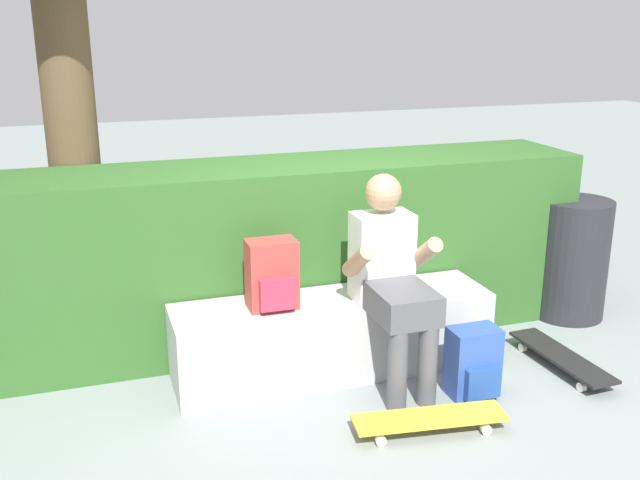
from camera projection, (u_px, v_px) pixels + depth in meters
ground_plane at (352, 395)px, 4.17m from camera, size 24.00×24.00×0.00m
bench_main at (333, 335)px, 4.39m from camera, size 1.90×0.48×0.46m
person_skater at (391, 275)px, 4.15m from camera, size 0.49×0.62×1.21m
skateboard_near_person at (430, 419)px, 3.78m from camera, size 0.82×0.30×0.09m
skateboard_beside_bench at (561, 357)px, 4.47m from camera, size 0.23×0.81×0.09m
backpack_on_bench at (272, 276)px, 4.15m from camera, size 0.28×0.23×0.40m
backpack_on_ground at (474, 363)px, 4.13m from camera, size 0.28×0.23×0.40m
hedge_row at (269, 253)px, 4.79m from camera, size 4.19×0.72×1.17m
trash_bin at (572, 259)px, 5.18m from camera, size 0.50×0.50×0.85m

